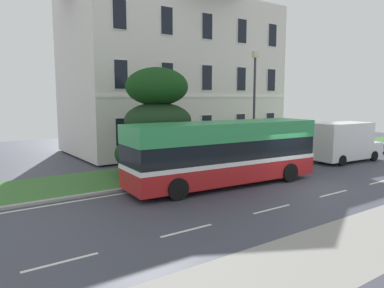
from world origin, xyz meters
TOP-DOWN VIEW (x-y plane):
  - ground_plane at (0.00, 0.85)m, footprint 60.00×56.00m
  - georgian_townhouse at (1.81, 14.44)m, footprint 17.08×8.87m
  - iron_verge_railing at (1.81, 4.40)m, footprint 13.88×0.04m
  - evergreen_tree at (-4.67, 5.93)m, footprint 4.66×4.66m
  - single_decker_bus at (-2.99, 2.32)m, footprint 10.10×3.20m
  - white_panel_van at (7.84, 2.77)m, footprint 5.41×2.40m
  - street_lamp_post at (1.51, 4.89)m, footprint 0.36×0.24m
  - litter_bin at (6.24, 5.18)m, footprint 0.50×0.50m

SIDE VIEW (x-z plane):
  - ground_plane at x=0.00m, z-range -0.11..0.07m
  - iron_verge_railing at x=1.81m, z-range 0.14..1.11m
  - litter_bin at x=6.24m, z-range 0.12..1.29m
  - white_panel_van at x=7.84m, z-range 0.03..2.65m
  - single_decker_bus at x=-2.99m, z-range 0.08..3.20m
  - evergreen_tree at x=-4.67m, z-range -0.32..5.46m
  - street_lamp_post at x=1.51m, z-range 0.61..7.52m
  - georgian_townhouse at x=1.81m, z-range 0.16..14.35m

